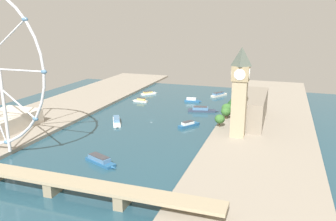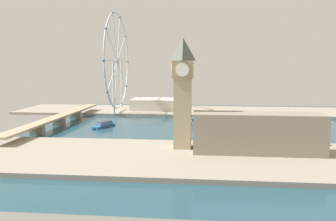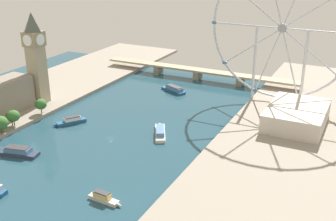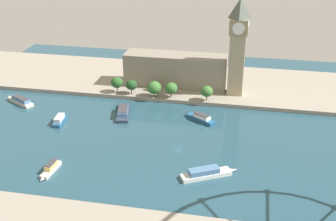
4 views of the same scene
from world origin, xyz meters
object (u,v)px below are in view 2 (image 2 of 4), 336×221
Objects in this scene: ferris_wheel at (117,62)px; tour_boat_1 at (320,120)px; tour_boat_2 at (196,121)px; tour_boat_7 at (280,136)px; clock_tower at (183,91)px; river_bridge at (59,118)px; tour_boat_3 at (104,125)px; riverside_hall at (154,104)px; tour_boat_4 at (321,132)px; parliament_block at (258,133)px; tour_boat_5 at (280,120)px; tour_boat_0 at (211,135)px.

ferris_wheel reaches higher than tour_boat_1.
tour_boat_7 reaches higher than tour_boat_2.
river_bridge is at bearing 54.96° from clock_tower.
river_bridge is 6.85× the size of tour_boat_3.
riverside_hall is (209.93, 49.57, -33.38)m from clock_tower.
riverside_hall is at bearing -134.43° from tour_boat_4.
parliament_block reaches higher than tour_boat_5.
parliament_block is 2.79× the size of tour_boat_3.
clock_tower is 58.32m from parliament_block.
tour_boat_7 is (0.96, -58.40, 0.13)m from tour_boat_0.
river_bridge reaches higher than tour_boat_3.
tour_boat_5 is (12.72, -91.17, -0.12)m from tour_boat_2.
river_bridge is 236.48m from tour_boat_5.
ferris_wheel is at bearing -151.35° from tour_boat_3.
ferris_wheel is at bearing -23.68° from river_bridge.
parliament_block reaches higher than tour_boat_7.
tour_boat_0 is at bearing -105.61° from river_bridge.
parliament_block is at bearing -143.23° from ferris_wheel.
tour_boat_0 is at bearing -23.32° from clock_tower.
parliament_block is at bearing 79.45° from tour_boat_2.
tour_boat_2 is (72.56, 13.05, 0.11)m from tour_boat_0.
tour_boat_5 is (62.37, 21.38, -0.09)m from tour_boat_4.
tour_boat_0 is 1.14× the size of tour_boat_5.
parliament_block is 67.39m from tour_boat_0.
riverside_hall is at bearing -35.53° from river_bridge.
clock_tower reaches higher than tour_boat_2.
parliament_block is (-8.92, -50.93, -26.99)m from clock_tower.
river_bridge is 217.12m from tour_boat_7.
tour_boat_7 is (51.01, -79.98, -41.09)m from clock_tower.
riverside_hall is at bearing -172.61° from tour_boat_3.
riverside_hall is 205.15m from tour_boat_1.
ferris_wheel reaches higher than tour_boat_2.
riverside_hall is 2.71× the size of tour_boat_4.
parliament_block is 4.03× the size of tour_boat_1.
tour_boat_2 is at bearing -146.36° from riverside_hall.
tour_boat_1 is at bearing -80.03° from river_bridge.
riverside_hall is at bearing -84.78° from tour_boat_2.
parliament_block is at bearing -46.27° from tour_boat_4.
ferris_wheel is 5.01× the size of tour_boat_0.
ferris_wheel reaches higher than tour_boat_4.
tour_boat_0 is at bearing 141.44° from tour_boat_5.
riverside_hall is 205.17m from tour_boat_7.
riverside_hall is at bearing -158.38° from tour_boat_1.
parliament_block is 177.65m from tour_boat_1.
ferris_wheel reaches higher than tour_boat_3.
tour_boat_7 is at bearing -25.86° from parliament_block.
tour_boat_3 is 1.39× the size of tour_boat_4.
tour_boat_1 is 72.52m from tour_boat_4.
tour_boat_4 is 65.93m from tour_boat_5.
tour_boat_7 is at bearing 106.52° from tour_boat_2.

